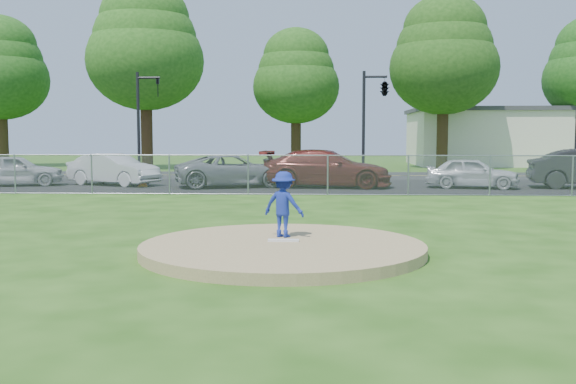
# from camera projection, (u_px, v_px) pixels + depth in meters

# --- Properties ---
(ground) EXTENTS (120.00, 120.00, 0.00)m
(ground) POSITION_uv_depth(u_px,v_px,m) (299.00, 200.00, 22.14)
(ground) COLOR #204A10
(ground) RESTS_ON ground
(pitchers_mound) EXTENTS (5.40, 5.40, 0.20)m
(pitchers_mound) POSITION_uv_depth(u_px,v_px,m) (283.00, 248.00, 12.18)
(pitchers_mound) COLOR #9C8355
(pitchers_mound) RESTS_ON ground
(pitching_rubber) EXTENTS (0.60, 0.15, 0.04)m
(pitching_rubber) POSITION_uv_depth(u_px,v_px,m) (283.00, 240.00, 12.37)
(pitching_rubber) COLOR white
(pitching_rubber) RESTS_ON pitchers_mound
(chain_link_fence) EXTENTS (40.00, 0.06, 1.50)m
(chain_link_fence) POSITION_uv_depth(u_px,v_px,m) (301.00, 175.00, 24.07)
(chain_link_fence) COLOR gray
(chain_link_fence) RESTS_ON ground
(parking_lot) EXTENTS (50.00, 8.00, 0.01)m
(parking_lot) POSITION_uv_depth(u_px,v_px,m) (304.00, 186.00, 28.61)
(parking_lot) COLOR black
(parking_lot) RESTS_ON ground
(street) EXTENTS (60.00, 7.00, 0.01)m
(street) POSITION_uv_depth(u_px,v_px,m) (307.00, 175.00, 36.07)
(street) COLOR black
(street) RESTS_ON ground
(commercial_building) EXTENTS (16.40, 9.40, 4.30)m
(commercial_building) POSITION_uv_depth(u_px,v_px,m) (520.00, 137.00, 49.03)
(commercial_building) COLOR beige
(commercial_building) RESTS_ON ground
(tree_far_left) EXTENTS (6.72, 6.72, 10.74)m
(tree_far_left) POSITION_uv_depth(u_px,v_px,m) (0.00, 67.00, 45.48)
(tree_far_left) COLOR #352413
(tree_far_left) RESTS_ON ground
(tree_left) EXTENTS (7.84, 7.84, 12.53)m
(tree_left) POSITION_uv_depth(u_px,v_px,m) (145.00, 46.00, 42.85)
(tree_left) COLOR #351F13
(tree_left) RESTS_ON ground
(tree_center) EXTENTS (6.16, 6.16, 9.84)m
(tree_center) POSITION_uv_depth(u_px,v_px,m) (296.00, 76.00, 45.50)
(tree_center) COLOR #332112
(tree_center) RESTS_ON ground
(tree_right) EXTENTS (7.28, 7.28, 11.63)m
(tree_right) POSITION_uv_depth(u_px,v_px,m) (444.00, 55.00, 42.92)
(tree_right) COLOR #332312
(tree_right) RESTS_ON ground
(traffic_signal_left) EXTENTS (1.28, 0.20, 5.60)m
(traffic_signal_left) POSITION_uv_depth(u_px,v_px,m) (143.00, 114.00, 34.21)
(traffic_signal_left) COLOR black
(traffic_signal_left) RESTS_ON ground
(traffic_signal_center) EXTENTS (1.42, 2.48, 5.60)m
(traffic_signal_center) POSITION_uv_depth(u_px,v_px,m) (383.00, 90.00, 33.48)
(traffic_signal_center) COLOR black
(traffic_signal_center) RESTS_ON ground
(pitcher) EXTENTS (0.98, 0.78, 1.32)m
(pitcher) POSITION_uv_depth(u_px,v_px,m) (284.00, 204.00, 12.87)
(pitcher) COLOR navy
(pitcher) RESTS_ON pitchers_mound
(traffic_cone) EXTENTS (0.40, 0.40, 0.78)m
(traffic_cone) POSITION_uv_depth(u_px,v_px,m) (143.00, 178.00, 28.01)
(traffic_cone) COLOR orange
(traffic_cone) RESTS_ON parking_lot
(parked_car_silver) EXTENTS (4.43, 2.81, 1.41)m
(parked_car_silver) POSITION_uv_depth(u_px,v_px,m) (15.00, 170.00, 28.47)
(parked_car_silver) COLOR #B5B5BA
(parked_car_silver) RESTS_ON parking_lot
(parked_car_white) EXTENTS (4.56, 3.11, 1.42)m
(parked_car_white) POSITION_uv_depth(u_px,v_px,m) (114.00, 169.00, 28.84)
(parked_car_white) COLOR silver
(parked_car_white) RESTS_ON parking_lot
(parked_car_gray) EXTENTS (5.54, 3.79, 1.41)m
(parked_car_gray) POSITION_uv_depth(u_px,v_px,m) (234.00, 171.00, 27.85)
(parked_car_gray) COLOR gray
(parked_car_gray) RESTS_ON parking_lot
(parked_car_darkred) EXTENTS (5.79, 2.81, 1.62)m
(parked_car_darkred) POSITION_uv_depth(u_px,v_px,m) (326.00, 168.00, 27.64)
(parked_car_darkred) COLOR #591B16
(parked_car_darkred) RESTS_ON parking_lot
(parked_car_pearl) EXTENTS (4.09, 2.36, 1.31)m
(parked_car_pearl) POSITION_uv_depth(u_px,v_px,m) (472.00, 173.00, 27.20)
(parked_car_pearl) COLOR silver
(parked_car_pearl) RESTS_ON parking_lot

